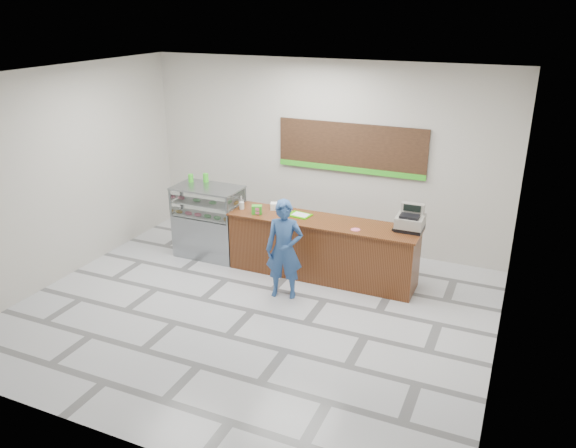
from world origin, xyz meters
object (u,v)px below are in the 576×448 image
at_px(cash_register, 410,221).
at_px(customer, 284,249).
at_px(sales_counter, 322,249).
at_px(display_case, 209,221).
at_px(serving_tray, 300,215).

bearing_deg(cash_register, customer, -148.89).
xyz_separation_m(sales_counter, display_case, (-2.22, -0.00, 0.16)).
relative_size(sales_counter, cash_register, 7.20).
height_order(display_case, serving_tray, display_case).
bearing_deg(serving_tray, customer, -73.01).
bearing_deg(customer, display_case, 141.62).
distance_m(sales_counter, serving_tray, 0.69).
relative_size(display_case, serving_tray, 3.20).
bearing_deg(serving_tray, sales_counter, 1.49).
height_order(cash_register, serving_tray, cash_register).
relative_size(sales_counter, display_case, 2.45).
xyz_separation_m(cash_register, serving_tray, (-1.86, -0.13, -0.14)).
distance_m(sales_counter, display_case, 2.23).
distance_m(sales_counter, customer, 0.98).
xyz_separation_m(sales_counter, serving_tray, (-0.44, 0.06, 0.52)).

